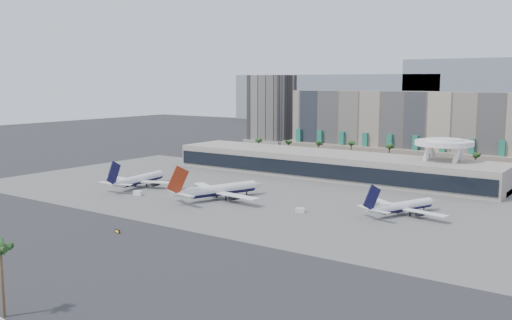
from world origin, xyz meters
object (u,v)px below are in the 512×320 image
Objects in this scene: service_vehicle_a at (138,193)px; service_vehicle_b at (300,210)px; airliner_left at (140,179)px; taxiway_sign at (117,231)px; airliner_centre at (219,190)px; airliner_right at (403,206)px.

service_vehicle_a is 73.22m from service_vehicle_b.
airliner_left is 79.22m from taxiway_sign.
service_vehicle_a is (-33.08, -13.56, -2.96)m from airliner_centre.
airliner_right is at bearing 6.14° from service_vehicle_b.
airliner_left is 12.43× the size of service_vehicle_b.
airliner_left is 0.95× the size of airliner_centre.
airliner_right is at bearing 55.81° from taxiway_sign.
service_vehicle_a is (-104.34, -30.49, -2.21)m from airliner_right.
airliner_centre is 18.03× the size of taxiway_sign.
airliner_right is 8.54× the size of service_vehicle_a.
airliner_right is 37.06m from service_vehicle_b.
airliner_centre is 13.11× the size of service_vehicle_b.
airliner_centre reaches higher than airliner_left.
airliner_centre is at bearing -143.89° from airliner_right.
airliner_left is at bearing -149.01° from airliner_right.
taxiway_sign is at bearing -65.10° from airliner_centre.
taxiway_sign is (-65.10, -76.22, -2.66)m from airliner_right.
airliner_right is 14.29× the size of taxiway_sign.
service_vehicle_a reaches higher than taxiway_sign.
airliner_centre is at bearing -8.48° from airliner_left.
airliner_left is at bearing 155.69° from service_vehicle_b.
service_vehicle_b is at bearing -9.45° from airliner_left.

